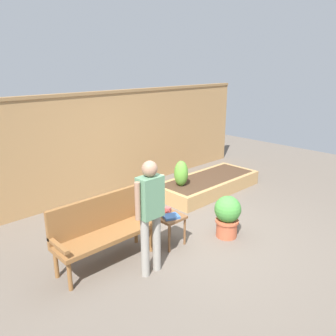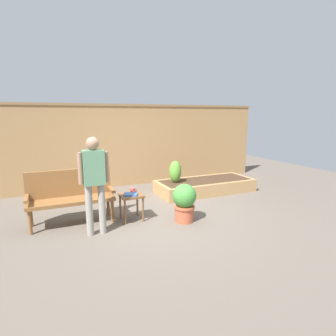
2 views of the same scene
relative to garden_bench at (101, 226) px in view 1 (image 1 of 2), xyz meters
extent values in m
plane|color=#60564C|center=(1.41, -0.40, -0.54)|extent=(14.00, 14.00, 0.00)
cube|color=#A37A4C|center=(1.41, 2.20, 0.51)|extent=(8.40, 0.10, 2.10)
cube|color=olive|center=(1.41, 2.20, 1.59)|extent=(8.40, 0.14, 0.06)
cylinder|color=brown|center=(0.66, 0.08, -0.34)|extent=(0.06, 0.06, 0.40)
cylinder|color=brown|center=(0.66, -0.28, -0.34)|extent=(0.06, 0.06, 0.40)
cylinder|color=brown|center=(-0.66, 0.08, -0.34)|extent=(0.06, 0.06, 0.40)
cylinder|color=brown|center=(-0.66, -0.28, -0.34)|extent=(0.06, 0.06, 0.40)
cube|color=brown|center=(0.00, -0.10, -0.11)|extent=(1.44, 0.48, 0.06)
cube|color=brown|center=(0.00, 0.11, 0.16)|extent=(1.44, 0.06, 0.48)
cube|color=brown|center=(-0.69, -0.10, 0.02)|extent=(0.06, 0.48, 0.04)
cube|color=brown|center=(0.69, -0.10, 0.02)|extent=(0.06, 0.48, 0.04)
cylinder|color=brown|center=(1.17, -0.15, -0.32)|extent=(0.04, 0.04, 0.44)
cylinder|color=brown|center=(1.17, -0.48, -0.32)|extent=(0.04, 0.04, 0.44)
cylinder|color=brown|center=(0.84, -0.15, -0.32)|extent=(0.04, 0.04, 0.44)
cylinder|color=brown|center=(0.84, -0.48, -0.32)|extent=(0.04, 0.04, 0.44)
cube|color=brown|center=(1.00, -0.32, -0.08)|extent=(0.40, 0.40, 0.04)
cylinder|color=#CC4C47|center=(1.06, -0.21, -0.02)|extent=(0.09, 0.09, 0.08)
torus|color=#CC4C47|center=(1.11, -0.21, -0.02)|extent=(0.06, 0.01, 0.06)
cube|color=#38609E|center=(0.97, -0.38, -0.05)|extent=(0.28, 0.26, 0.04)
cylinder|color=#B75638|center=(1.84, -0.77, -0.42)|extent=(0.33, 0.33, 0.25)
cylinder|color=#B75638|center=(1.84, -0.77, -0.28)|extent=(0.38, 0.38, 0.04)
sphere|color=#428938|center=(1.84, -0.77, -0.07)|extent=(0.42, 0.42, 0.42)
cube|color=#AD8451|center=(3.21, 0.29, -0.39)|extent=(2.40, 0.09, 0.30)
cube|color=#AD8451|center=(3.21, 1.20, -0.39)|extent=(2.40, 0.09, 0.30)
cube|color=#AD8451|center=(2.05, 0.75, -0.39)|extent=(0.09, 0.82, 0.30)
cube|color=#AD8451|center=(4.36, 0.75, -0.39)|extent=(0.09, 0.82, 0.30)
cube|color=#422D1E|center=(3.21, 0.75, -0.39)|extent=(2.22, 0.82, 0.30)
cylinder|color=brown|center=(2.42, 0.82, -0.21)|extent=(0.04, 0.04, 0.06)
ellipsoid|color=#569333|center=(2.42, 0.82, 0.02)|extent=(0.28, 0.28, 0.52)
cylinder|color=gray|center=(0.41, -0.68, -0.13)|extent=(0.11, 0.11, 0.82)
cylinder|color=gray|center=(0.21, -0.68, -0.13)|extent=(0.11, 0.11, 0.82)
cube|color=#5B8966|center=(0.31, -0.68, 0.55)|extent=(0.32, 0.20, 0.54)
cylinder|color=#9E755B|center=(0.51, -0.68, 0.55)|extent=(0.07, 0.07, 0.49)
cylinder|color=#9E755B|center=(0.11, -0.68, 0.55)|extent=(0.07, 0.07, 0.49)
sphere|color=#9E755B|center=(0.31, -0.68, 0.92)|extent=(0.20, 0.20, 0.20)
camera|label=1|loc=(-2.25, -3.68, 2.15)|focal=36.22mm
camera|label=2|loc=(-0.35, -4.96, 1.35)|focal=29.61mm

